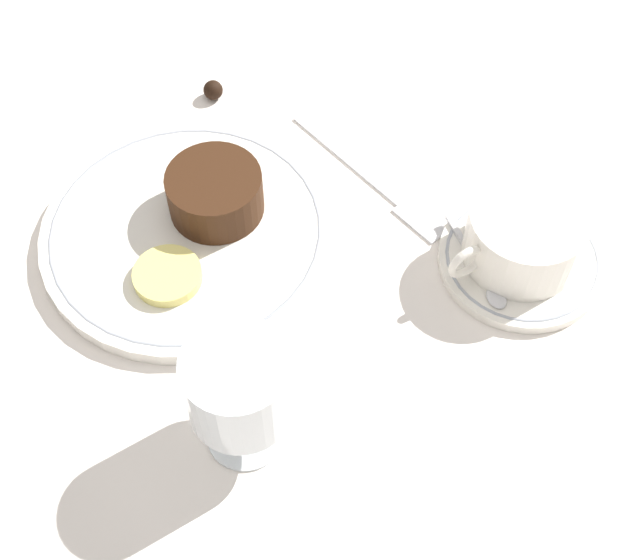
{
  "coord_description": "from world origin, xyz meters",
  "views": [
    {
      "loc": [
        0.14,
        0.44,
        0.62
      ],
      "look_at": [
        -0.05,
        0.1,
        0.04
      ],
      "focal_mm": 50.0,
      "sensor_mm": 36.0,
      "label": 1
    }
  ],
  "objects_px": {
    "coffee_cup": "(524,235)",
    "dessert_cake": "(215,193)",
    "wine_glass": "(239,390)",
    "fork": "(382,188)",
    "dinner_plate": "(186,233)"
  },
  "relations": [
    {
      "from": "coffee_cup",
      "to": "fork",
      "type": "xyz_separation_m",
      "value": [
        0.06,
        -0.12,
        -0.04
      ]
    },
    {
      "from": "dinner_plate",
      "to": "fork",
      "type": "xyz_separation_m",
      "value": [
        -0.18,
        0.03,
        -0.01
      ]
    },
    {
      "from": "coffee_cup",
      "to": "dessert_cake",
      "type": "height_order",
      "value": "coffee_cup"
    },
    {
      "from": "coffee_cup",
      "to": "dessert_cake",
      "type": "distance_m",
      "value": 0.26
    },
    {
      "from": "wine_glass",
      "to": "coffee_cup",
      "type": "bearing_deg",
      "value": -173.55
    },
    {
      "from": "wine_glass",
      "to": "fork",
      "type": "bearing_deg",
      "value": -144.08
    },
    {
      "from": "dinner_plate",
      "to": "coffee_cup",
      "type": "distance_m",
      "value": 0.29
    },
    {
      "from": "coffee_cup",
      "to": "wine_glass",
      "type": "height_order",
      "value": "wine_glass"
    },
    {
      "from": "fork",
      "to": "dessert_cake",
      "type": "distance_m",
      "value": 0.15
    },
    {
      "from": "fork",
      "to": "coffee_cup",
      "type": "bearing_deg",
      "value": 115.3
    },
    {
      "from": "wine_glass",
      "to": "fork",
      "type": "distance_m",
      "value": 0.28
    },
    {
      "from": "dinner_plate",
      "to": "fork",
      "type": "distance_m",
      "value": 0.18
    },
    {
      "from": "coffee_cup",
      "to": "dessert_cake",
      "type": "bearing_deg",
      "value": -39.56
    },
    {
      "from": "coffee_cup",
      "to": "wine_glass",
      "type": "relative_size",
      "value": 1.11
    },
    {
      "from": "wine_glass",
      "to": "dinner_plate",
      "type": "bearing_deg",
      "value": -101.11
    }
  ]
}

